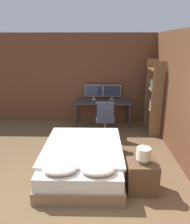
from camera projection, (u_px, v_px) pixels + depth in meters
name	position (u px, v px, depth m)	size (l,w,h in m)	color
ground_plane	(94.00, 221.00, 3.10)	(20.00, 20.00, 0.00)	brown
wall_back	(97.00, 79.00, 6.69)	(12.00, 0.06, 2.70)	brown
wall_side_right	(190.00, 103.00, 4.08)	(0.06, 12.00, 2.70)	brown
bed	(83.00, 159.00, 4.26)	(1.51, 2.07, 0.59)	#846647
nightstand	(142.00, 176.00, 3.68)	(0.50, 0.43, 0.54)	brown
bedside_lamp	(144.00, 154.00, 3.55)	(0.23, 0.23, 0.26)	gray
desk	(103.00, 104.00, 6.54)	(1.68, 0.62, 0.75)	#38383D
monitor_left	(94.00, 91.00, 6.64)	(0.53, 0.16, 0.46)	#B7B7BC
monitor_right	(112.00, 91.00, 6.63)	(0.53, 0.16, 0.46)	#B7B7BC
keyboard	(103.00, 103.00, 6.32)	(0.41, 0.13, 0.02)	#B7B7BC
computer_mouse	(113.00, 103.00, 6.31)	(0.07, 0.05, 0.04)	#B7B7BC
office_chair	(105.00, 121.00, 5.86)	(0.52, 0.52, 0.98)	black
bookshelf	(155.00, 95.00, 5.87)	(0.31, 0.77, 1.99)	brown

